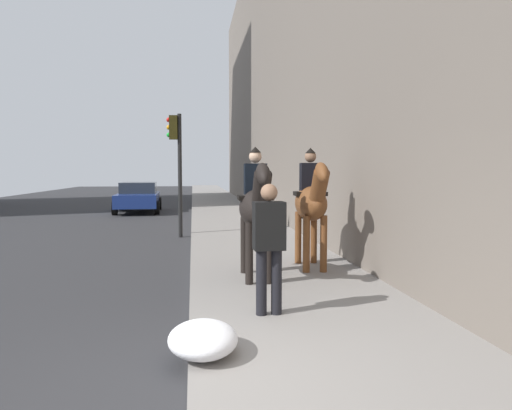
{
  "coord_description": "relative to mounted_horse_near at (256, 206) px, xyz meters",
  "views": [
    {
      "loc": [
        -4.19,
        -0.06,
        1.98
      ],
      "look_at": [
        4.0,
        -1.14,
        1.4
      ],
      "focal_mm": 33.87,
      "sensor_mm": 36.0,
      "label": 1
    }
  ],
  "objects": [
    {
      "name": "sidewalk_slab",
      "position": [
        -3.97,
        -0.49,
        -1.32
      ],
      "size": [
        120.0,
        3.25,
        0.12
      ],
      "primitive_type": "cube",
      "color": "gray",
      "rests_on": "ground"
    },
    {
      "name": "snow_pile_near",
      "position": [
        -3.34,
        0.99,
        -1.1
      ],
      "size": [
        0.93,
        0.71,
        0.32
      ],
      "primitive_type": "ellipsoid",
      "color": "white",
      "rests_on": "sidewalk_slab"
    },
    {
      "name": "car_near_lane",
      "position": [
        15.59,
        3.68,
        -0.64
      ],
      "size": [
        4.56,
        2.2,
        1.44
      ],
      "rotation": [
        0.0,
        0.0,
        3.17
      ],
      "color": "navy",
      "rests_on": "ground"
    },
    {
      "name": "mounted_horse_far",
      "position": [
        0.79,
        -1.16,
        0.02
      ],
      "size": [
        2.15,
        0.63,
        2.31
      ],
      "rotation": [
        0.0,
        0.0,
        3.09
      ],
      "color": "brown",
      "rests_on": "sidewalk_slab"
    },
    {
      "name": "traffic_light_near_curb",
      "position": [
        6.36,
        1.54,
        1.08
      ],
      "size": [
        0.2,
        0.44,
        3.67
      ],
      "color": "black",
      "rests_on": "ground"
    },
    {
      "name": "pedestrian_greeting",
      "position": [
        -2.07,
        0.11,
        -0.29
      ],
      "size": [
        0.28,
        0.41,
        1.7
      ],
      "rotation": [
        0.0,
        0.0,
        0.04
      ],
      "color": "black",
      "rests_on": "sidewalk_slab"
    },
    {
      "name": "mounted_horse_near",
      "position": [
        0.0,
        0.0,
        0.0
      ],
      "size": [
        2.15,
        0.61,
        2.28
      ],
      "rotation": [
        0.0,
        0.0,
        3.13
      ],
      "color": "black",
      "rests_on": "sidewalk_slab"
    }
  ]
}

